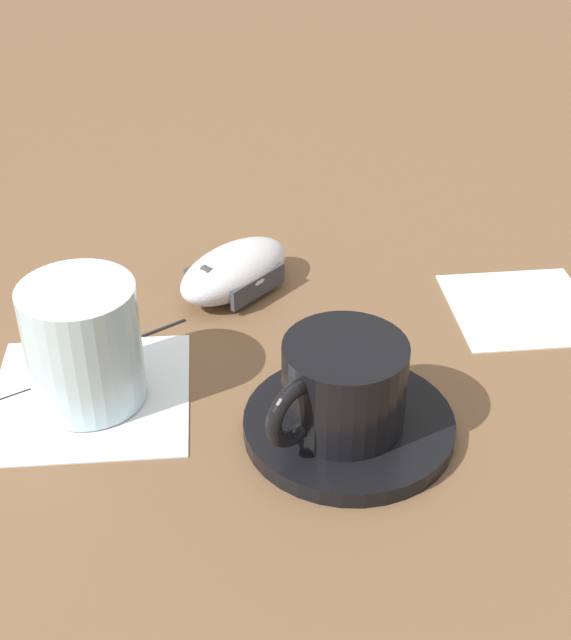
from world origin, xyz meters
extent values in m
plane|color=brown|center=(0.00, 0.00, 0.00)|extent=(3.00, 3.00, 0.00)
cylinder|color=black|center=(-0.07, 0.06, 0.01)|extent=(0.14, 0.14, 0.01)
cylinder|color=black|center=(-0.07, 0.06, 0.04)|extent=(0.08, 0.08, 0.06)
torus|color=black|center=(-0.05, 0.10, 0.04)|extent=(0.03, 0.05, 0.05)
ellipsoid|color=silver|center=(0.06, -0.08, 0.02)|extent=(0.09, 0.12, 0.04)
cylinder|color=#38383D|center=(0.07, -0.06, 0.03)|extent=(0.01, 0.01, 0.01)
cube|color=#38383D|center=(0.04, -0.07, 0.01)|extent=(0.03, 0.06, 0.02)
cube|color=#38383D|center=(0.08, -0.09, 0.01)|extent=(0.03, 0.06, 0.02)
cylinder|color=black|center=(0.10, -0.01, 0.00)|extent=(0.03, 0.05, 0.00)
cylinder|color=black|center=(0.12, 0.04, 0.00)|extent=(0.02, 0.05, 0.00)
cylinder|color=black|center=(0.15, 0.09, 0.00)|extent=(0.04, 0.04, 0.00)
sphere|color=black|center=(0.08, -0.03, 0.00)|extent=(0.00, 0.00, 0.00)
sphere|color=black|center=(0.11, 0.01, 0.00)|extent=(0.00, 0.00, 0.00)
sphere|color=black|center=(0.13, 0.06, 0.00)|extent=(0.00, 0.00, 0.00)
cube|color=white|center=(0.11, 0.08, 0.00)|extent=(0.18, 0.18, 0.00)
cylinder|color=silver|center=(0.11, 0.08, 0.05)|extent=(0.08, 0.08, 0.09)
cube|color=silver|center=(-0.17, -0.13, 0.00)|extent=(0.15, 0.15, 0.00)
camera|label=1|loc=(-0.17, 0.50, 0.39)|focal=50.00mm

